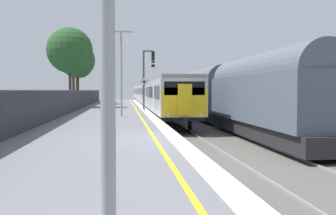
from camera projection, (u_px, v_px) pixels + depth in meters
ground at (236, 154)px, 13.81m from camera, size 17.40×110.00×1.21m
commuter_train_at_platform at (149, 93)px, 52.40m from camera, size 2.83×61.92×3.81m
freight_train_adjacent_track at (226, 93)px, 27.81m from camera, size 2.60×29.13×4.62m
signal_gantry at (147, 73)px, 33.64m from camera, size 1.10×0.24×5.25m
speed_limit_sign at (144, 90)px, 30.93m from camera, size 0.59×0.08×2.71m
platform_lamp_mid at (121, 66)px, 24.72m from camera, size 2.00×0.20×5.63m
platform_back_fence at (4, 114)px, 12.79m from camera, size 0.07×99.00×1.72m
background_tree_left at (71, 52)px, 37.93m from camera, size 4.57×4.57×7.99m
background_tree_centre at (78, 62)px, 46.50m from camera, size 4.38×4.38×7.61m
background_tree_right at (73, 53)px, 51.44m from camera, size 4.26×4.26×9.06m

